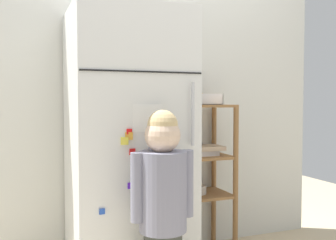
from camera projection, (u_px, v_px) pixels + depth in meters
kitchen_wall_back at (150, 104)px, 2.80m from camera, size 2.70×0.03×2.12m
refrigerator at (128, 145)px, 2.39m from camera, size 0.69×0.68×1.62m
child_standing at (163, 191)px, 1.97m from camera, size 0.33×0.25×1.04m
pantry_shelf_unit at (204, 165)px, 2.74m from camera, size 0.35×0.35×1.06m
fruit_bin at (202, 99)px, 2.74m from camera, size 0.22×0.18×0.08m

